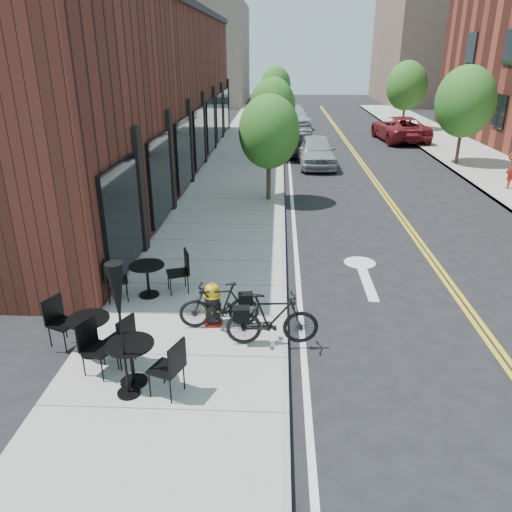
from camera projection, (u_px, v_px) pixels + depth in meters
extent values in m
plane|color=black|center=(287.00, 322.00, 10.49)|extent=(120.00, 120.00, 0.00)
cube|color=#9E9B93|center=(234.00, 193.00, 19.80)|extent=(4.00, 70.00, 0.12)
cube|color=#431E15|center=(140.00, 94.00, 22.38)|extent=(5.00, 28.00, 7.00)
cube|color=#726656|center=(208.00, 54.00, 53.29)|extent=(8.00, 14.00, 10.00)
cube|color=brown|center=(432.00, 44.00, 53.73)|extent=(10.00, 16.00, 12.00)
cylinder|color=#382B1E|center=(269.00, 178.00, 18.48)|extent=(0.16, 0.16, 1.61)
ellipsoid|color=#235D1D|center=(269.00, 132.00, 17.84)|extent=(2.20, 2.20, 2.64)
cylinder|color=#382B1E|center=(272.00, 141.00, 25.86)|extent=(0.16, 0.16, 1.68)
ellipsoid|color=#235D1D|center=(273.00, 106.00, 25.19)|extent=(2.30, 2.30, 2.76)
cylinder|color=#382B1E|center=(274.00, 122.00, 33.27)|extent=(0.16, 0.16, 1.57)
ellipsoid|color=#235D1D|center=(274.00, 97.00, 32.66)|extent=(2.10, 2.10, 2.52)
cylinder|color=#382B1E|center=(275.00, 108.00, 40.64)|extent=(0.16, 0.16, 1.71)
ellipsoid|color=#235D1D|center=(276.00, 85.00, 39.95)|extent=(2.40, 2.40, 2.88)
cylinder|color=#382B1E|center=(459.00, 145.00, 24.52)|extent=(0.16, 0.16, 1.82)
ellipsoid|color=#235D1D|center=(465.00, 102.00, 23.75)|extent=(2.80, 2.80, 3.36)
cylinder|color=#382B1E|center=(403.00, 116.00, 35.61)|extent=(0.16, 0.16, 1.82)
ellipsoid|color=#235D1D|center=(407.00, 86.00, 34.83)|extent=(2.80, 2.80, 3.36)
cylinder|color=maroon|center=(213.00, 322.00, 10.20)|extent=(0.42, 0.42, 0.06)
cylinder|color=black|center=(213.00, 309.00, 10.09)|extent=(0.32, 0.32, 0.60)
cylinder|color=gold|center=(212.00, 295.00, 9.97)|extent=(0.37, 0.37, 0.04)
cylinder|color=gold|center=(212.00, 292.00, 9.94)|extent=(0.31, 0.31, 0.14)
ellipsoid|color=gold|center=(212.00, 288.00, 9.91)|extent=(0.30, 0.30, 0.17)
cylinder|color=gold|center=(212.00, 284.00, 9.88)|extent=(0.05, 0.05, 0.06)
imported|color=black|center=(219.00, 305.00, 9.92)|extent=(1.65, 0.67, 0.96)
imported|color=black|center=(272.00, 319.00, 9.31)|extent=(1.78, 0.63, 1.05)
cylinder|color=black|center=(93.00, 352.00, 9.20)|extent=(0.58, 0.58, 0.03)
cylinder|color=black|center=(90.00, 336.00, 9.06)|extent=(0.08, 0.08, 0.70)
cylinder|color=black|center=(88.00, 319.00, 8.93)|extent=(1.00, 1.00, 0.03)
cylinder|color=black|center=(134.00, 381.00, 8.38)|extent=(0.59, 0.59, 0.03)
cylinder|color=black|center=(132.00, 363.00, 8.25)|extent=(0.08, 0.08, 0.73)
cylinder|color=black|center=(130.00, 344.00, 8.11)|extent=(1.02, 1.02, 0.03)
cylinder|color=black|center=(149.00, 295.00, 11.38)|extent=(0.58, 0.58, 0.03)
cylinder|color=black|center=(148.00, 280.00, 11.24)|extent=(0.08, 0.08, 0.73)
cylinder|color=black|center=(147.00, 265.00, 11.10)|extent=(1.01, 1.01, 0.03)
cylinder|color=black|center=(129.00, 393.00, 8.10)|extent=(0.37, 0.37, 0.04)
cylinder|color=black|center=(122.00, 333.00, 7.68)|extent=(0.04, 0.04, 2.23)
cone|color=black|center=(117.00, 294.00, 7.42)|extent=(0.27, 0.27, 0.99)
imported|color=#9A9DA2|center=(316.00, 151.00, 24.49)|extent=(1.87, 4.40, 1.48)
imported|color=black|center=(298.00, 142.00, 27.40)|extent=(1.53, 4.21, 1.38)
imported|color=#ADAEB2|center=(294.00, 117.00, 37.27)|extent=(2.56, 5.36, 1.51)
imported|color=maroon|center=(400.00, 129.00, 31.41)|extent=(3.04, 5.74, 1.54)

